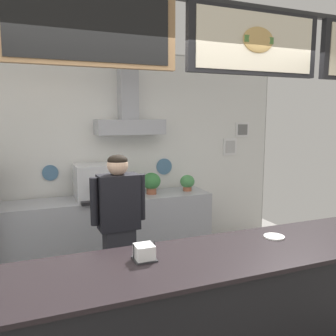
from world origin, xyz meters
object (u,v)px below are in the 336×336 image
at_px(espresso_machine, 99,182).
at_px(napkin_holder, 144,253).
at_px(potted_rosemary, 187,182).
at_px(shop_worker, 119,229).
at_px(potted_sage, 151,182).
at_px(condiment_plate, 274,237).

relative_size(espresso_machine, napkin_holder, 3.89).
xyz_separation_m(potted_rosemary, napkin_holder, (-1.39, -2.31, 0.02)).
distance_m(shop_worker, potted_sage, 1.40).
bearing_deg(napkin_holder, potted_sage, 69.83).
height_order(potted_sage, napkin_holder, potted_sage).
distance_m(espresso_machine, condiment_plate, 2.46).
relative_size(potted_sage, napkin_holder, 1.91).
height_order(shop_worker, espresso_machine, shop_worker).
height_order(shop_worker, condiment_plate, shop_worker).
xyz_separation_m(shop_worker, espresso_machine, (0.02, 1.14, 0.27)).
xyz_separation_m(espresso_machine, napkin_holder, (-0.13, -2.29, -0.07)).
xyz_separation_m(potted_sage, napkin_holder, (-0.85, -2.31, -0.02)).
bearing_deg(potted_rosemary, espresso_machine, -178.82).
bearing_deg(condiment_plate, napkin_holder, -178.30).
bearing_deg(espresso_machine, condiment_plate, -66.84).
distance_m(espresso_machine, napkin_holder, 2.29).
distance_m(potted_rosemary, napkin_holder, 2.70).
distance_m(potted_rosemary, potted_sage, 0.55).
relative_size(espresso_machine, potted_sage, 2.04).
bearing_deg(potted_rosemary, condiment_plate, -97.47).
xyz_separation_m(espresso_machine, potted_sage, (0.72, 0.02, -0.06)).
height_order(potted_rosemary, condiment_plate, potted_rosemary).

